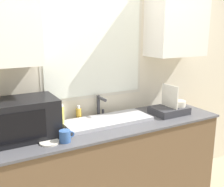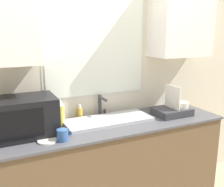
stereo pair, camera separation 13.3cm
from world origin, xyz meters
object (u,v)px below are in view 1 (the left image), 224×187
at_px(microwave, 23,119).
at_px(dish_rack, 170,109).
at_px(mug_near_sink, 65,136).
at_px(faucet, 100,104).
at_px(soap_bottle, 79,113).
at_px(spray_bottle, 60,113).

xyz_separation_m(microwave, dish_rack, (1.38, -0.09, -0.10)).
bearing_deg(mug_near_sink, faucet, 39.49).
height_order(microwave, dish_rack, microwave).
xyz_separation_m(microwave, mug_near_sink, (0.25, -0.24, -0.11)).
xyz_separation_m(faucet, microwave, (-0.73, -0.16, 0.03)).
bearing_deg(microwave, soap_bottle, 19.92).
bearing_deg(soap_bottle, dish_rack, -18.44).
bearing_deg(mug_near_sink, soap_bottle, 56.74).
bearing_deg(spray_bottle, mug_near_sink, -102.14).
xyz_separation_m(faucet, spray_bottle, (-0.41, -0.07, -0.01)).
distance_m(faucet, soap_bottle, 0.22).
distance_m(microwave, mug_near_sink, 0.36).
bearing_deg(spray_bottle, faucet, 9.31).
bearing_deg(spray_bottle, microwave, -163.56).
bearing_deg(soap_bottle, microwave, -160.08).
xyz_separation_m(dish_rack, mug_near_sink, (-1.14, -0.15, -0.01)).
distance_m(faucet, dish_rack, 0.70).
bearing_deg(soap_bottle, faucet, -8.26).
relative_size(dish_rack, soap_bottle, 2.57).
distance_m(faucet, microwave, 0.75).
xyz_separation_m(dish_rack, soap_bottle, (-0.85, 0.28, 0.00)).
xyz_separation_m(microwave, spray_bottle, (0.32, 0.09, -0.03)).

